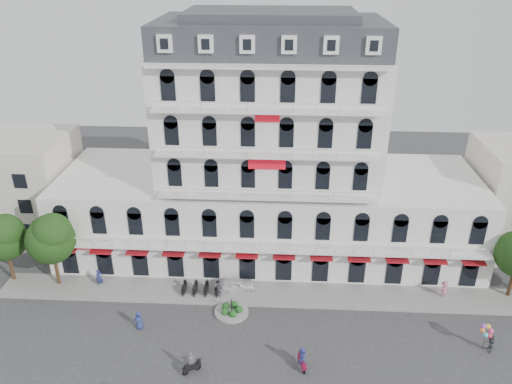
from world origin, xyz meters
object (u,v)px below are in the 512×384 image
object	(u,v)px
parked_car	(235,285)
balloon_vendor	(489,339)
rider_east	(302,358)
rider_west	(191,364)

from	to	relation	value
parked_car	balloon_vendor	distance (m)	23.39
rider_east	balloon_vendor	bearing A→B (deg)	-94.66
rider_west	parked_car	bearing A→B (deg)	43.37
parked_car	balloon_vendor	size ratio (longest dim) A/B	1.63
rider_east	balloon_vendor	xyz separation A→B (m)	(15.78, 2.81, 0.19)
rider_east	balloon_vendor	world-z (taller)	balloon_vendor
parked_car	balloon_vendor	bearing A→B (deg)	-120.23
parked_car	rider_west	world-z (taller)	rider_west
rider_west	rider_east	bearing A→B (deg)	-28.02
parked_car	rider_west	bearing A→B (deg)	155.26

